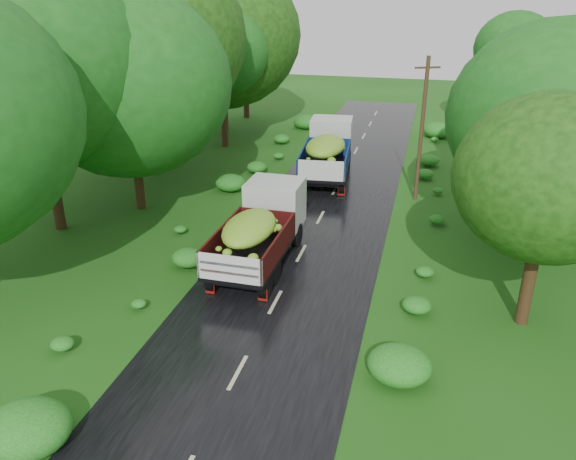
% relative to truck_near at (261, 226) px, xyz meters
% --- Properties ---
extents(road, '(6.50, 80.00, 0.02)m').
position_rel_truck_near_xyz_m(road, '(1.38, -5.94, -1.54)').
color(road, black).
rests_on(road, ground).
extents(road_lines, '(0.12, 69.60, 0.00)m').
position_rel_truck_near_xyz_m(road_lines, '(1.38, -4.94, -1.53)').
color(road_lines, '#BFB78C').
rests_on(road_lines, road).
extents(truck_near, '(2.39, 6.54, 2.74)m').
position_rel_truck_near_xyz_m(truck_near, '(0.00, 0.00, 0.00)').
color(truck_near, black).
rests_on(truck_near, ground).
extents(truck_far, '(3.06, 7.13, 2.92)m').
position_rel_truck_near_xyz_m(truck_far, '(0.52, 11.26, 0.10)').
color(truck_far, black).
rests_on(truck_far, ground).
extents(utility_pole, '(1.18, 0.58, 7.15)m').
position_rel_truck_near_xyz_m(utility_pole, '(5.63, 8.71, 2.13)').
color(utility_pole, '#382616').
rests_on(utility_pole, ground).
extents(trees_left, '(6.70, 34.55, 9.77)m').
position_rel_truck_near_xyz_m(trees_left, '(-8.80, 8.89, 5.25)').
color(trees_left, black).
rests_on(trees_left, ground).
extents(trees_right, '(4.92, 29.66, 7.59)m').
position_rel_truck_near_xyz_m(trees_right, '(10.55, 8.79, 3.82)').
color(trees_right, black).
rests_on(trees_right, ground).
extents(shrubs, '(11.90, 44.00, 0.70)m').
position_rel_truck_near_xyz_m(shrubs, '(1.38, 3.06, -1.20)').
color(shrubs, '#176217').
rests_on(shrubs, ground).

